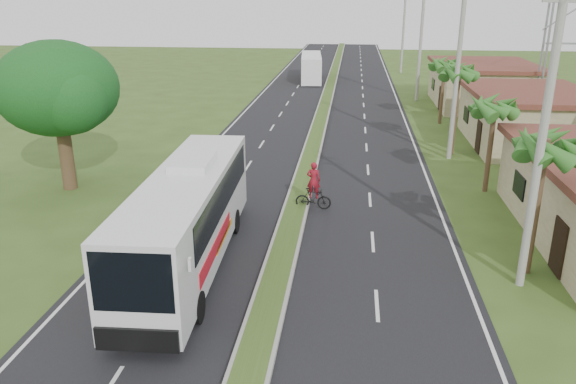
# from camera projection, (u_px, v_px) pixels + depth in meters

# --- Properties ---
(ground) EXTENTS (180.00, 180.00, 0.00)m
(ground) POSITION_uv_depth(u_px,v_px,m) (271.00, 299.00, 18.64)
(ground) COLOR #354C1B
(ground) RESTS_ON ground
(road_asphalt) EXTENTS (14.00, 160.00, 0.02)m
(road_asphalt) POSITION_uv_depth(u_px,v_px,m) (314.00, 146.00, 37.36)
(road_asphalt) COLOR black
(road_asphalt) RESTS_ON ground
(median_strip) EXTENTS (1.20, 160.00, 0.18)m
(median_strip) POSITION_uv_depth(u_px,v_px,m) (314.00, 145.00, 37.33)
(median_strip) COLOR gray
(median_strip) RESTS_ON ground
(lane_edge_left) EXTENTS (0.12, 160.00, 0.01)m
(lane_edge_left) POSITION_uv_depth(u_px,v_px,m) (215.00, 143.00, 38.08)
(lane_edge_left) COLOR silver
(lane_edge_left) RESTS_ON ground
(lane_edge_right) EXTENTS (0.12, 160.00, 0.01)m
(lane_edge_right) POSITION_uv_depth(u_px,v_px,m) (416.00, 149.00, 36.64)
(lane_edge_right) COLOR silver
(lane_edge_right) RESTS_ON ground
(shop_mid) EXTENTS (7.60, 10.60, 3.67)m
(shop_mid) POSITION_uv_depth(u_px,v_px,m) (527.00, 117.00, 37.11)
(shop_mid) COLOR #9A8D68
(shop_mid) RESTS_ON ground
(shop_far) EXTENTS (8.60, 11.60, 3.82)m
(shop_far) POSITION_uv_depth(u_px,v_px,m) (483.00, 84.00, 50.20)
(shop_far) COLOR #9A8D68
(shop_far) RESTS_ON ground
(palm_verge_a) EXTENTS (2.40, 2.40, 5.45)m
(palm_verge_a) POSITION_uv_depth(u_px,v_px,m) (546.00, 146.00, 18.89)
(palm_verge_a) COLOR #473321
(palm_verge_a) RESTS_ON ground
(palm_verge_b) EXTENTS (2.40, 2.40, 5.05)m
(palm_verge_b) POSITION_uv_depth(u_px,v_px,m) (495.00, 107.00, 27.41)
(palm_verge_b) COLOR #473321
(palm_verge_b) RESTS_ON ground
(palm_verge_c) EXTENTS (2.40, 2.40, 5.85)m
(palm_verge_c) POSITION_uv_depth(u_px,v_px,m) (459.00, 72.00, 33.77)
(palm_verge_c) COLOR #473321
(palm_verge_c) RESTS_ON ground
(palm_verge_d) EXTENTS (2.40, 2.40, 5.25)m
(palm_verge_d) POSITION_uv_depth(u_px,v_px,m) (445.00, 64.00, 42.33)
(palm_verge_d) COLOR #473321
(palm_verge_d) RESTS_ON ground
(shade_tree) EXTENTS (6.30, 6.00, 7.54)m
(shade_tree) POSITION_uv_depth(u_px,v_px,m) (56.00, 92.00, 27.64)
(shade_tree) COLOR #473321
(shade_tree) RESTS_ON ground
(utility_pole_a) EXTENTS (1.60, 0.28, 11.00)m
(utility_pole_a) POSITION_uv_depth(u_px,v_px,m) (544.00, 125.00, 17.70)
(utility_pole_a) COLOR gray
(utility_pole_a) RESTS_ON ground
(utility_pole_b) EXTENTS (3.20, 0.28, 12.00)m
(utility_pole_b) POSITION_uv_depth(u_px,v_px,m) (459.00, 55.00, 32.49)
(utility_pole_b) COLOR gray
(utility_pole_b) RESTS_ON ground
(utility_pole_c) EXTENTS (1.60, 0.28, 11.00)m
(utility_pole_c) POSITION_uv_depth(u_px,v_px,m) (421.00, 39.00, 51.41)
(utility_pole_c) COLOR gray
(utility_pole_c) RESTS_ON ground
(utility_pole_d) EXTENTS (1.60, 0.28, 10.50)m
(utility_pole_d) POSITION_uv_depth(u_px,v_px,m) (404.00, 29.00, 70.22)
(utility_pole_d) COLOR gray
(utility_pole_d) RESTS_ON ground
(coach_bus_main) EXTENTS (2.92, 11.92, 3.83)m
(coach_bus_main) POSITION_uv_depth(u_px,v_px,m) (188.00, 213.00, 20.32)
(coach_bus_main) COLOR silver
(coach_bus_main) RESTS_ON ground
(coach_bus_far) EXTENTS (3.00, 10.27, 2.95)m
(coach_bus_far) POSITION_uv_depth(u_px,v_px,m) (311.00, 66.00, 64.96)
(coach_bus_far) COLOR white
(coach_bus_far) RESTS_ON ground
(motorcyclist) EXTENTS (1.70, 0.54, 2.30)m
(motorcyclist) POSITION_uv_depth(u_px,v_px,m) (313.00, 192.00, 26.19)
(motorcyclist) COLOR black
(motorcyclist) RESTS_ON ground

